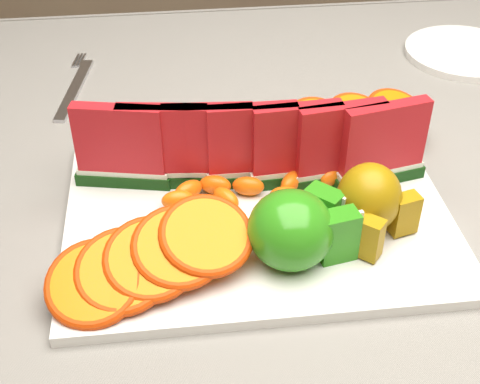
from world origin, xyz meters
name	(u,v)px	position (x,y,z in m)	size (l,w,h in m)	color
table	(327,249)	(0.00, 0.00, 0.65)	(1.40, 0.90, 0.75)	#4E3719
tablecloth	(332,210)	(0.00, 0.00, 0.72)	(1.53, 1.03, 0.20)	gray
platter	(258,215)	(-0.10, -0.06, 0.76)	(0.40, 0.30, 0.01)	silver
apple_cluster	(298,229)	(-0.07, -0.13, 0.80)	(0.12, 0.10, 0.08)	#20871E
pear_cluster	(371,201)	(0.01, -0.10, 0.81)	(0.09, 0.10, 0.07)	#955308
side_plate	(465,52)	(0.27, 0.29, 0.76)	(0.23, 0.23, 0.01)	silver
fork	(75,86)	(-0.31, 0.26, 0.76)	(0.04, 0.20, 0.00)	silver
watermelon_row	(252,148)	(-0.10, -0.01, 0.82)	(0.39, 0.07, 0.10)	#0D350E
orange_fan_front	(151,259)	(-0.21, -0.14, 0.80)	(0.21, 0.14, 0.06)	#DF4710
orange_fan_back	(278,124)	(-0.05, 0.08, 0.79)	(0.37, 0.10, 0.05)	#DF4710
tangerine_segments	(253,190)	(-0.10, -0.03, 0.78)	(0.21, 0.07, 0.02)	#CF5B03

